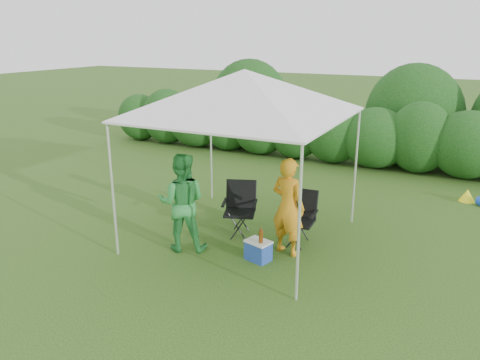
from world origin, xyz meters
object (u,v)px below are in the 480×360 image
at_px(woman, 182,202).
at_px(cooler, 258,250).
at_px(canopy, 244,93).
at_px(chair_left, 240,205).
at_px(man, 288,207).
at_px(chair_right, 300,214).

distance_m(woman, cooler, 1.42).
distance_m(canopy, chair_left, 1.95).
distance_m(chair_left, man, 1.11).
height_order(chair_left, cooler, chair_left).
height_order(canopy, chair_right, canopy).
xyz_separation_m(chair_right, cooler, (-0.34, -0.91, -0.35)).
relative_size(chair_right, woman, 0.56).
xyz_separation_m(man, cooler, (-0.30, -0.44, -0.62)).
bearing_deg(canopy, chair_left, 136.75).
bearing_deg(chair_left, man, -39.83).
relative_size(canopy, man, 1.98).
relative_size(woman, cooler, 3.60).
relative_size(man, cooler, 3.53).
xyz_separation_m(canopy, chair_right, (0.92, 0.23, -1.96)).
bearing_deg(cooler, canopy, 146.37).
xyz_separation_m(canopy, cooler, (0.58, -0.69, -2.30)).
bearing_deg(woman, chair_right, -169.36).
bearing_deg(woman, cooler, 164.26).
height_order(chair_right, woman, woman).
relative_size(canopy, woman, 1.94).
bearing_deg(cooler, chair_right, 85.71).
xyz_separation_m(canopy, chair_left, (-0.14, 0.13, -1.94)).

